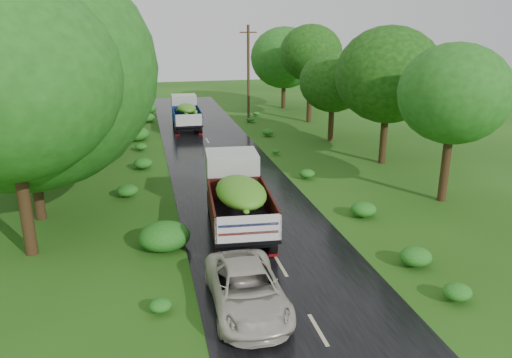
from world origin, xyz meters
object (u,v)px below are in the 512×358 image
object	(u,v)px
truck_near	(237,192)
car	(247,289)
utility_pole	(248,74)
truck_far	(186,111)

from	to	relation	value
truck_near	car	size ratio (longest dim) A/B	1.46
truck_near	utility_pole	distance (m)	22.53
truck_near	car	bearing A→B (deg)	-93.76
truck_near	truck_far	xyz separation A→B (m)	(-0.23, 20.71, -0.20)
car	utility_pole	size ratio (longest dim) A/B	0.58
truck_far	utility_pole	xyz separation A→B (m)	(5.45, 1.06, 2.77)
truck_near	car	world-z (taller)	truck_near
truck_near	car	distance (m)	6.47
truck_far	utility_pole	distance (m)	6.20
truck_near	truck_far	bearing A→B (deg)	95.14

